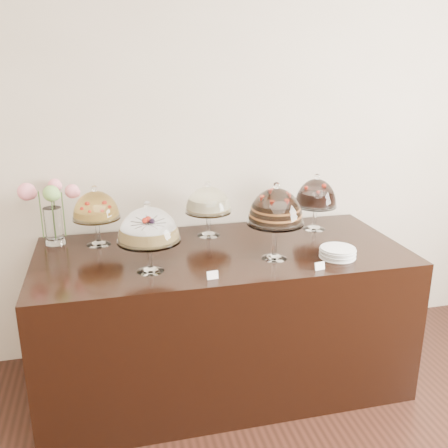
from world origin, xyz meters
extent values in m
cube|color=#BEAF99|center=(0.00, 3.00, 1.50)|extent=(5.00, 0.04, 3.00)
cube|color=black|center=(-0.24, 2.45, 0.45)|extent=(2.20, 1.00, 0.90)
cone|color=white|center=(-0.69, 2.23, 0.91)|extent=(0.15, 0.15, 0.02)
cylinder|color=white|center=(-0.69, 2.23, 1.00)|extent=(0.03, 0.03, 0.15)
cylinder|color=white|center=(-0.69, 2.23, 1.08)|extent=(0.34, 0.34, 0.01)
cylinder|color=#A7874A|center=(-0.69, 2.23, 1.12)|extent=(0.28, 0.28, 0.06)
sphere|color=#B7200E|center=(-0.61, 2.25, 1.16)|extent=(0.02, 0.02, 0.02)
sphere|color=#B7200E|center=(-0.74, 2.28, 1.16)|extent=(0.02, 0.02, 0.02)
sphere|color=#B7200E|center=(-0.70, 2.16, 1.16)|extent=(0.02, 0.02, 0.02)
sphere|color=white|center=(-0.69, 2.23, 1.27)|extent=(0.04, 0.04, 0.04)
cone|color=white|center=(0.03, 2.25, 0.91)|extent=(0.15, 0.15, 0.02)
cylinder|color=white|center=(0.03, 2.25, 1.02)|extent=(0.03, 0.03, 0.18)
cylinder|color=white|center=(0.03, 2.25, 1.11)|extent=(0.32, 0.32, 0.01)
cylinder|color=black|center=(0.03, 2.25, 1.17)|extent=(0.23, 0.23, 0.10)
sphere|color=#B7200E|center=(0.09, 2.27, 1.23)|extent=(0.02, 0.02, 0.02)
sphere|color=#B7200E|center=(0.03, 2.32, 1.23)|extent=(0.02, 0.02, 0.02)
sphere|color=#B7200E|center=(-0.03, 2.27, 1.23)|extent=(0.02, 0.02, 0.02)
sphere|color=#B7200E|center=(-0.01, 2.20, 1.23)|extent=(0.02, 0.02, 0.02)
sphere|color=#B7200E|center=(0.06, 2.20, 1.23)|extent=(0.02, 0.02, 0.02)
sphere|color=white|center=(0.03, 2.25, 1.33)|extent=(0.04, 0.04, 0.04)
cone|color=white|center=(-0.26, 2.73, 0.91)|extent=(0.15, 0.15, 0.02)
cylinder|color=white|center=(-0.26, 2.73, 0.99)|extent=(0.03, 0.03, 0.13)
cylinder|color=white|center=(-0.26, 2.73, 1.07)|extent=(0.30, 0.30, 0.01)
cylinder|color=#F4EBBD|center=(-0.26, 2.73, 1.11)|extent=(0.24, 0.24, 0.08)
sphere|color=white|center=(-0.26, 2.73, 1.24)|extent=(0.04, 0.04, 0.04)
cone|color=white|center=(0.47, 2.70, 0.91)|extent=(0.15, 0.15, 0.02)
cylinder|color=white|center=(0.47, 2.70, 0.99)|extent=(0.03, 0.03, 0.13)
cylinder|color=white|center=(0.47, 2.70, 1.07)|extent=(0.28, 0.28, 0.01)
cylinder|color=black|center=(0.47, 2.70, 1.11)|extent=(0.22, 0.22, 0.08)
sphere|color=#B7200E|center=(0.52, 2.71, 1.17)|extent=(0.02, 0.02, 0.02)
sphere|color=#B7200E|center=(0.42, 2.74, 1.17)|extent=(0.02, 0.02, 0.02)
sphere|color=#B7200E|center=(0.45, 2.64, 1.17)|extent=(0.02, 0.02, 0.02)
sphere|color=white|center=(0.47, 2.70, 1.26)|extent=(0.04, 0.04, 0.04)
cone|color=white|center=(-0.96, 2.72, 0.91)|extent=(0.15, 0.15, 0.02)
cylinder|color=white|center=(-0.96, 2.72, 1.00)|extent=(0.03, 0.03, 0.14)
cylinder|color=white|center=(-0.96, 2.72, 1.07)|extent=(0.29, 0.29, 0.01)
cylinder|color=gold|center=(-0.96, 2.72, 1.10)|extent=(0.23, 0.23, 0.04)
sphere|color=#B7200E|center=(-0.90, 2.74, 1.13)|extent=(0.02, 0.02, 0.02)
sphere|color=#B7200E|center=(-0.94, 2.79, 1.13)|extent=(0.02, 0.02, 0.02)
sphere|color=#B7200E|center=(-1.00, 2.77, 1.13)|extent=(0.02, 0.02, 0.02)
sphere|color=#B7200E|center=(-1.02, 2.71, 1.13)|extent=(0.02, 0.02, 0.02)
sphere|color=#B7200E|center=(-0.97, 2.66, 1.13)|extent=(0.02, 0.02, 0.02)
sphere|color=#B7200E|center=(-0.91, 2.68, 1.13)|extent=(0.02, 0.02, 0.02)
sphere|color=white|center=(-0.96, 2.72, 1.26)|extent=(0.04, 0.04, 0.04)
cylinder|color=white|center=(-1.22, 2.81, 1.01)|extent=(0.11, 0.11, 0.23)
cylinder|color=#476B2D|center=(-1.16, 2.82, 1.08)|extent=(0.01, 0.01, 0.28)
sphere|color=pink|center=(-1.09, 2.83, 1.22)|extent=(0.09, 0.09, 0.09)
cylinder|color=#476B2D|center=(-1.21, 2.88, 1.09)|extent=(0.01, 0.01, 0.30)
sphere|color=pink|center=(-1.20, 2.94, 1.24)|extent=(0.08, 0.08, 0.08)
cylinder|color=#476B2D|center=(-1.29, 2.82, 1.09)|extent=(0.01, 0.01, 0.30)
sphere|color=pink|center=(-1.35, 2.82, 1.24)|extent=(0.11, 0.11, 0.11)
cylinder|color=#476B2D|center=(-1.21, 2.78, 1.09)|extent=(0.01, 0.01, 0.30)
sphere|color=#78AA52|center=(-1.21, 2.74, 1.24)|extent=(0.10, 0.10, 0.10)
cylinder|color=silver|center=(0.38, 2.17, 0.90)|extent=(0.20, 0.20, 0.01)
cylinder|color=silver|center=(0.38, 2.17, 0.92)|extent=(0.19, 0.19, 0.01)
cylinder|color=silver|center=(0.38, 2.17, 0.93)|extent=(0.20, 0.20, 0.01)
cylinder|color=silver|center=(0.38, 2.17, 0.94)|extent=(0.19, 0.19, 0.01)
cylinder|color=silver|center=(0.38, 2.17, 0.95)|extent=(0.20, 0.20, 0.01)
cylinder|color=silver|center=(0.38, 2.17, 0.96)|extent=(0.19, 0.19, 0.01)
cube|color=white|center=(-0.38, 2.05, 0.92)|extent=(0.06, 0.02, 0.04)
cube|color=white|center=(0.21, 2.03, 0.92)|extent=(0.06, 0.03, 0.04)
camera|label=1|loc=(-0.88, -0.28, 1.97)|focal=40.00mm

